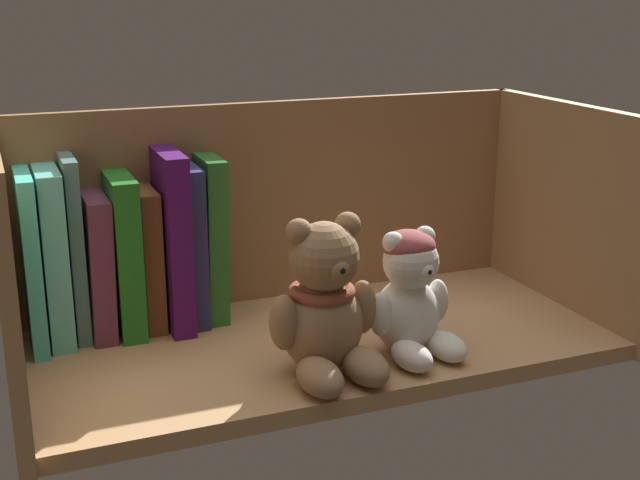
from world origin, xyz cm
name	(u,v)px	position (x,y,z in cm)	size (l,w,h in cm)	color
shelf_board	(321,346)	(0.00, 0.00, 1.00)	(68.34, 31.44, 2.00)	tan
shelf_back_panel	(275,209)	(0.00, 16.32, 14.32)	(70.74, 1.20, 28.65)	#916541
shelf_side_panel_left	(4,278)	(-34.97, 0.00, 14.32)	(1.60, 33.84, 28.65)	tan
shelf_side_panel_right	(567,213)	(34.97, 0.00, 14.32)	(1.60, 33.84, 28.65)	tan
book_0	(30,256)	(-31.78, 12.84, 12.44)	(1.79, 14.78, 20.88)	#48CCBC
book_1	(52,253)	(-29.18, 12.84, 12.50)	(2.74, 12.54, 20.99)	#5FC3B7
book_2	(74,246)	(-26.69, 12.84, 13.07)	(1.61, 9.81, 22.15)	slate
book_3	(96,263)	(-24.20, 12.84, 10.68)	(2.72, 12.07, 17.36)	#5E2B44
book_4	(122,251)	(-21.02, 12.84, 11.79)	(2.98, 13.04, 19.57)	#206D1E
book_5	(147,257)	(-18.04, 12.84, 10.77)	(2.34, 9.98, 17.54)	brown
book_6	(169,236)	(-15.17, 12.84, 13.07)	(2.75, 14.45, 22.13)	#430F5B
book_7	(190,242)	(-12.55, 12.84, 12.05)	(1.86, 11.09, 20.09)	navy
book_8	(209,237)	(-10.02, 12.84, 12.42)	(2.54, 9.55, 20.83)	#296C27
teddy_bear_larger	(326,309)	(-3.04, -8.98, 9.59)	(13.10, 13.44, 17.77)	#93704C
teddy_bear_smaller	(411,296)	(7.98, -7.84, 9.06)	(11.03, 11.46, 14.88)	white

